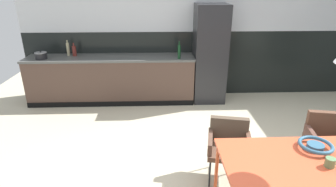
% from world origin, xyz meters
% --- Properties ---
extents(ground_plane, '(9.12, 9.12, 0.00)m').
position_xyz_m(ground_plane, '(0.00, 0.00, 0.00)').
color(ground_plane, beige).
extents(back_wall_splashback_dark, '(7.02, 0.12, 1.32)m').
position_xyz_m(back_wall_splashback_dark, '(0.00, 2.82, 0.66)').
color(back_wall_splashback_dark, black).
rests_on(back_wall_splashback_dark, ground).
extents(kitchen_counter, '(3.22, 0.63, 0.91)m').
position_xyz_m(kitchen_counter, '(-1.76, 2.46, 0.45)').
color(kitchen_counter, '#4E392F').
rests_on(kitchen_counter, ground).
extents(refrigerator_column, '(0.61, 0.60, 1.87)m').
position_xyz_m(refrigerator_column, '(0.15, 2.46, 0.94)').
color(refrigerator_column, '#232326').
rests_on(refrigerator_column, ground).
extents(dining_table, '(1.96, 0.93, 0.75)m').
position_xyz_m(dining_table, '(0.69, -0.79, 0.72)').
color(dining_table, '#DE502E').
rests_on(dining_table, ground).
extents(armchair_near_window, '(0.56, 0.55, 0.76)m').
position_xyz_m(armchair_near_window, '(1.20, 0.10, 0.50)').
color(armchair_near_window, brown).
rests_on(armchair_near_window, ground).
extents(armchair_facing_counter, '(0.56, 0.55, 0.73)m').
position_xyz_m(armchair_facing_counter, '(-0.02, 0.05, 0.48)').
color(armchair_facing_counter, brown).
rests_on(armchair_facing_counter, ground).
extents(fruit_bowl, '(0.32, 0.32, 0.06)m').
position_xyz_m(fruit_bowl, '(0.63, -0.55, 0.79)').
color(fruit_bowl, '#33607F').
rests_on(fruit_bowl, dining_table).
extents(mug_tall_blue, '(0.12, 0.08, 0.08)m').
position_xyz_m(mug_tall_blue, '(0.61, -0.82, 0.80)').
color(mug_tall_blue, '#5B8456').
rests_on(mug_tall_blue, dining_table).
extents(cooking_pot, '(0.21, 0.21, 0.15)m').
position_xyz_m(cooking_pot, '(-3.02, 2.35, 0.97)').
color(cooking_pot, black).
rests_on(cooking_pot, kitchen_counter).
extents(bottle_vinegar_dark, '(0.06, 0.06, 0.30)m').
position_xyz_m(bottle_vinegar_dark, '(-2.59, 2.60, 1.04)').
color(bottle_vinegar_dark, tan).
rests_on(bottle_vinegar_dark, kitchen_counter).
extents(bottle_spice_small, '(0.06, 0.06, 0.32)m').
position_xyz_m(bottle_spice_small, '(-0.46, 2.27, 1.04)').
color(bottle_spice_small, '#0F3319').
rests_on(bottle_spice_small, kitchen_counter).
extents(bottle_oil_tall, '(0.08, 0.08, 0.25)m').
position_xyz_m(bottle_oil_tall, '(-2.46, 2.55, 1.01)').
color(bottle_oil_tall, maroon).
rests_on(bottle_oil_tall, kitchen_counter).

